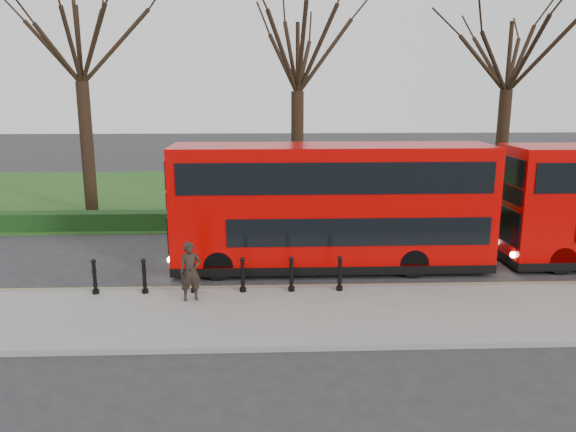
{
  "coord_description": "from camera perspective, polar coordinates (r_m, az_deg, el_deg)",
  "views": [
    {
      "loc": [
        0.51,
        -17.02,
        6.01
      ],
      "look_at": [
        1.18,
        0.5,
        2.0
      ],
      "focal_mm": 35.0,
      "sensor_mm": 36.0,
      "label": 1
    }
  ],
  "objects": [
    {
      "name": "grass_verge",
      "position": [
        32.58,
        -3.07,
        2.28
      ],
      "size": [
        60.0,
        18.0,
        0.06
      ],
      "primitive_type": "cube",
      "color": "#214918",
      "rests_on": "ground"
    },
    {
      "name": "tree_mid",
      "position": [
        27.12,
        0.99,
        16.55
      ],
      "size": [
        6.83,
        6.83,
        10.67
      ],
      "color": "black",
      "rests_on": "ground"
    },
    {
      "name": "pedestrian",
      "position": [
        16.03,
        -9.89,
        -5.55
      ],
      "size": [
        0.7,
        0.55,
        1.69
      ],
      "primitive_type": "imported",
      "rotation": [
        0.0,
        0.0,
        0.26
      ],
      "color": "black",
      "rests_on": "pavement"
    },
    {
      "name": "yellow_line_inner",
      "position": [
        17.59,
        -3.76,
        -7.11
      ],
      "size": [
        60.0,
        0.1,
        0.01
      ],
      "primitive_type": "cube",
      "color": "yellow",
      "rests_on": "ground"
    },
    {
      "name": "tree_right",
      "position": [
        29.42,
        21.61,
        15.55
      ],
      "size": [
        6.89,
        6.89,
        10.77
      ],
      "color": "black",
      "rests_on": "ground"
    },
    {
      "name": "bus_lead",
      "position": [
        18.75,
        4.43,
        0.84
      ],
      "size": [
        10.54,
        2.42,
        4.19
      ],
      "color": "#BC0201",
      "rests_on": "ground"
    },
    {
      "name": "tree_left",
      "position": [
        28.43,
        -20.53,
        16.8
      ],
      "size": [
        7.34,
        7.34,
        11.47
      ],
      "color": "black",
      "rests_on": "ground"
    },
    {
      "name": "bollard_row",
      "position": [
        16.63,
        -7.1,
        -6.03
      ],
      "size": [
        7.3,
        0.15,
        1.0
      ],
      "color": "black",
      "rests_on": "pavement"
    },
    {
      "name": "hedge",
      "position": [
        24.48,
        -3.34,
        -0.39
      ],
      "size": [
        60.0,
        0.9,
        0.8
      ],
      "primitive_type": "cube",
      "color": "black",
      "rests_on": "ground"
    },
    {
      "name": "yellow_line_outer",
      "position": [
        17.4,
        -3.78,
        -7.34
      ],
      "size": [
        60.0,
        0.1,
        0.01
      ],
      "primitive_type": "cube",
      "color": "yellow",
      "rests_on": "ground"
    },
    {
      "name": "kerb",
      "position": [
        17.09,
        -3.81,
        -7.47
      ],
      "size": [
        60.0,
        0.25,
        0.16
      ],
      "primitive_type": "cube",
      "color": "slate",
      "rests_on": "ground"
    },
    {
      "name": "ground",
      "position": [
        18.06,
        -3.72,
        -6.59
      ],
      "size": [
        120.0,
        120.0,
        0.0
      ],
      "primitive_type": "plane",
      "color": "#28282B",
      "rests_on": "ground"
    },
    {
      "name": "pavement",
      "position": [
        15.23,
        -4.01,
        -10.08
      ],
      "size": [
        60.0,
        4.0,
        0.15
      ],
      "primitive_type": "cube",
      "color": "gray",
      "rests_on": "ground"
    }
  ]
}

